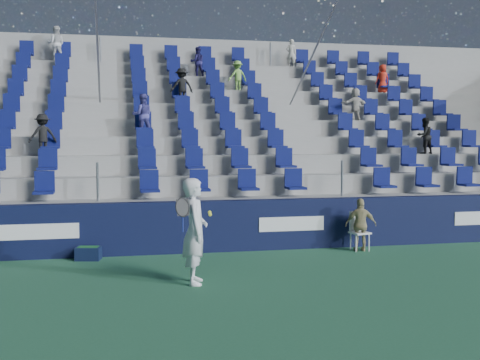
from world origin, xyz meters
The scene contains 7 objects.
ground centered at (0.00, 0.00, 0.00)m, with size 70.00×70.00×0.00m, color #2A6342.
sponsor_wall centered at (0.00, 3.15, 0.60)m, with size 24.00×0.32×1.20m.
grandstand centered at (0.00, 8.24, 2.13)m, with size 24.00×8.17×6.63m.
tennis_player centered at (-1.21, 0.14, 0.97)m, with size 0.69×0.76×1.94m.
line_judge_chair centered at (3.05, 2.65, 0.52)m, with size 0.48×0.49×0.92m.
line_judge centered at (3.05, 2.50, 0.62)m, with size 0.73×0.30×1.24m, color tan.
ball_bin centered at (-3.20, 2.75, 0.16)m, with size 0.58×0.44×0.30m.
Camera 1 is at (-2.66, -10.63, 2.66)m, focal length 45.00 mm.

